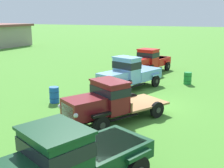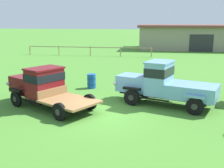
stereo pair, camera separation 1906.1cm
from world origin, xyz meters
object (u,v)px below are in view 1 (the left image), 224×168
object	(u,v)px
vintage_truck_second_in_line	(106,101)
oil_drum_beside_row	(54,95)
vintage_truck_midrow_center	(129,74)
vintage_truck_far_side	(150,61)
oil_drum_near_fence	(188,78)
vintage_truck_foreground_near	(62,162)

from	to	relation	value
vintage_truck_second_in_line	oil_drum_beside_row	distance (m)	4.49
vintage_truck_second_in_line	vintage_truck_midrow_center	xyz separation A→B (m)	(6.25, 1.20, 0.05)
vintage_truck_second_in_line	vintage_truck_far_side	world-z (taller)	vintage_truck_far_side
vintage_truck_far_side	oil_drum_near_fence	bearing A→B (deg)	-127.64
vintage_truck_foreground_near	oil_drum_beside_row	xyz separation A→B (m)	(7.33, 5.54, -0.65)
vintage_truck_foreground_near	oil_drum_near_fence	world-z (taller)	vintage_truck_foreground_near
vintage_truck_midrow_center	oil_drum_near_fence	distance (m)	4.75
vintage_truck_foreground_near	oil_drum_near_fence	distance (m)	15.20
vintage_truck_far_side	oil_drum_beside_row	size ratio (longest dim) A/B	5.69
vintage_truck_second_in_line	oil_drum_beside_row	size ratio (longest dim) A/B	5.98
oil_drum_near_fence	oil_drum_beside_row	bearing A→B (deg)	140.85
vintage_truck_far_side	oil_drum_near_fence	world-z (taller)	vintage_truck_far_side
vintage_truck_second_in_line	oil_drum_near_fence	world-z (taller)	vintage_truck_second_in_line
vintage_truck_foreground_near	vintage_truck_second_in_line	bearing A→B (deg)	13.64
vintage_truck_foreground_near	vintage_truck_midrow_center	size ratio (longest dim) A/B	1.02
vintage_truck_midrow_center	oil_drum_near_fence	xyz separation A→B (m)	(3.20, -3.44, -0.66)
vintage_truck_far_side	oil_drum_beside_row	world-z (taller)	vintage_truck_far_side
vintage_truck_second_in_line	oil_drum_near_fence	size ratio (longest dim) A/B	6.19
vintage_truck_foreground_near	vintage_truck_far_side	distance (m)	18.39
vintage_truck_foreground_near	oil_drum_beside_row	bearing A→B (deg)	37.10
vintage_truck_midrow_center	oil_drum_beside_row	bearing A→B (deg)	147.55
vintage_truck_midrow_center	oil_drum_beside_row	size ratio (longest dim) A/B	5.93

